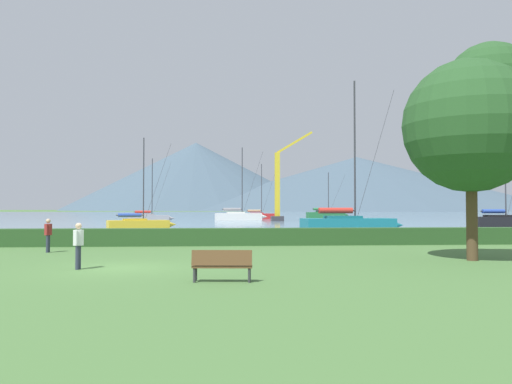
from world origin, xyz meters
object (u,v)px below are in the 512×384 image
(sailboat_slip_0, at_px, (349,224))
(sailboat_slip_7, at_px, (259,216))
(sailboat_slip_2, at_px, (326,214))
(sailboat_slip_6, at_px, (149,218))
(sailboat_slip_9, at_px, (139,224))
(sailboat_slip_3, at_px, (502,220))
(person_standing_walker, at_px, (48,233))
(dock_crane, at_px, (279,191))
(person_seated_viewer, at_px, (78,242))
(park_tree, at_px, (475,117))
(sailboat_slip_4, at_px, (239,216))
(park_bench_near_path, at_px, (222,264))

(sailboat_slip_0, relative_size, sailboat_slip_7, 1.24)
(sailboat_slip_2, bearing_deg, sailboat_slip_6, -146.10)
(sailboat_slip_6, relative_size, sailboat_slip_9, 1.08)
(sailboat_slip_3, distance_m, sailboat_slip_6, 50.32)
(sailboat_slip_2, distance_m, person_standing_walker, 88.09)
(sailboat_slip_7, height_order, dock_crane, dock_crane)
(person_seated_viewer, bearing_deg, park_tree, 8.82)
(sailboat_slip_4, xyz_separation_m, park_tree, (7.03, -68.44, 5.20))
(person_standing_walker, relative_size, park_tree, 0.18)
(park_bench_near_path, bearing_deg, sailboat_slip_3, 56.99)
(sailboat_slip_4, bearing_deg, person_seated_viewer, -104.28)
(sailboat_slip_7, bearing_deg, park_bench_near_path, -98.48)
(park_tree, relative_size, dock_crane, 0.61)
(sailboat_slip_4, xyz_separation_m, person_seated_viewer, (-8.63, -70.34, 0.20))
(sailboat_slip_2, height_order, person_standing_walker, sailboat_slip_2)
(sailboat_slip_2, bearing_deg, park_bench_near_path, -107.45)
(sailboat_slip_9, relative_size, dock_crane, 0.62)
(sailboat_slip_0, bearing_deg, person_seated_viewer, -129.25)
(sailboat_slip_3, xyz_separation_m, sailboat_slip_7, (-24.44, 44.11, -0.08))
(sailboat_slip_7, bearing_deg, sailboat_slip_2, 23.05)
(sailboat_slip_4, bearing_deg, sailboat_slip_3, -55.43)
(sailboat_slip_2, xyz_separation_m, person_seated_viewer, (-28.00, -89.49, 0.23))
(sailboat_slip_6, bearing_deg, sailboat_slip_3, -42.22)
(sailboat_slip_2, bearing_deg, sailboat_slip_9, -122.44)
(sailboat_slip_2, relative_size, dock_crane, 0.65)
(sailboat_slip_3, height_order, sailboat_slip_7, sailboat_slip_3)
(park_bench_near_path, relative_size, dock_crane, 0.12)
(sailboat_slip_3, xyz_separation_m, dock_crane, (-22.60, 27.22, 4.19))
(park_tree, bearing_deg, sailboat_slip_3, 58.79)
(sailboat_slip_0, relative_size, dock_crane, 0.90)
(sailboat_slip_4, xyz_separation_m, sailboat_slip_7, (4.48, 11.82, -0.12))
(sailboat_slip_3, bearing_deg, person_seated_viewer, -142.41)
(sailboat_slip_9, xyz_separation_m, park_tree, (18.54, -31.48, 5.39))
(sailboat_slip_0, height_order, sailboat_slip_6, sailboat_slip_0)
(sailboat_slip_7, bearing_deg, sailboat_slip_0, -89.78)
(sailboat_slip_2, relative_size, sailboat_slip_9, 1.05)
(sailboat_slip_6, height_order, dock_crane, dock_crane)
(sailboat_slip_4, distance_m, sailboat_slip_7, 12.65)
(sailboat_slip_9, bearing_deg, sailboat_slip_0, -41.23)
(sailboat_slip_2, relative_size, person_seated_viewer, 5.90)
(sailboat_slip_2, xyz_separation_m, person_standing_walker, (-31.35, -82.33, 0.23))
(sailboat_slip_6, xyz_separation_m, person_standing_walker, (2.52, -56.33, 0.36))
(sailboat_slip_2, xyz_separation_m, sailboat_slip_4, (-19.38, -19.15, 0.02))
(sailboat_slip_9, distance_m, park_tree, 36.93)
(sailboat_slip_3, height_order, person_seated_viewer, sailboat_slip_3)
(sailboat_slip_0, bearing_deg, sailboat_slip_3, 24.12)
(sailboat_slip_4, height_order, person_standing_walker, sailboat_slip_4)
(person_standing_walker, xyz_separation_m, dock_crane, (18.30, 58.12, 3.95))
(sailboat_slip_0, xyz_separation_m, sailboat_slip_2, (11.58, 63.94, -0.04))
(sailboat_slip_4, xyz_separation_m, sailboat_slip_9, (-11.52, -36.96, -0.19))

